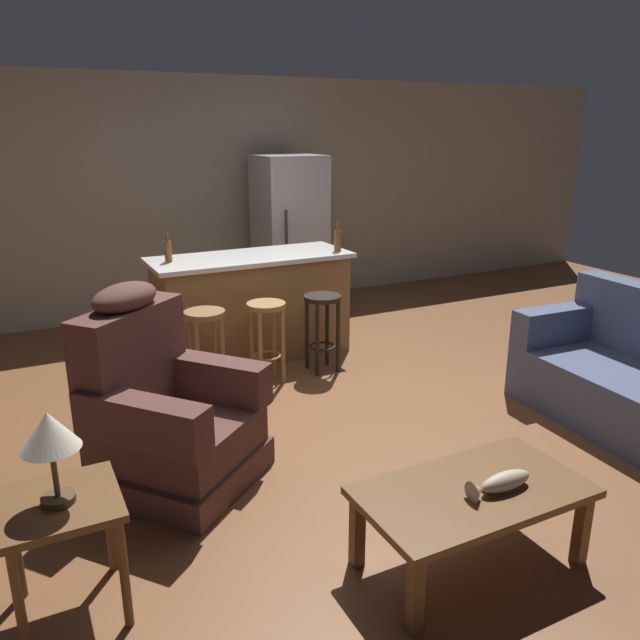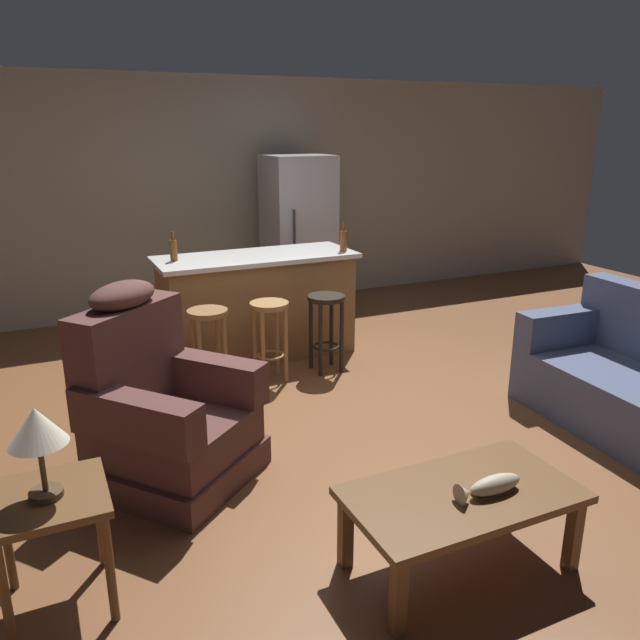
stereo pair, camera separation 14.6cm
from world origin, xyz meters
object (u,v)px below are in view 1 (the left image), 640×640
at_px(bar_stool_middle, 267,327).
at_px(bottle_short_amber, 168,251).
at_px(recliner_near_lamp, 165,415).
at_px(end_table, 63,520).
at_px(bottle_tall_green, 338,240).
at_px(fish_figurine, 500,484).
at_px(refrigerator, 290,235).
at_px(coffee_table, 472,498).
at_px(bar_stool_right, 322,319).
at_px(table_lamp, 49,435).
at_px(bar_stool_left, 206,336).
at_px(kitchen_island, 252,306).

xyz_separation_m(bar_stool_middle, bottle_short_amber, (-0.61, 0.69, 0.57)).
relative_size(recliner_near_lamp, bottle_short_amber, 4.72).
bearing_deg(end_table, bar_stool_middle, 49.13).
bearing_deg(end_table, bottle_tall_green, 43.02).
relative_size(fish_figurine, refrigerator, 0.19).
bearing_deg(recliner_near_lamp, coffee_table, -2.17).
distance_m(fish_figurine, bar_stool_right, 2.70).
bearing_deg(bar_stool_right, fish_figurine, -99.38).
relative_size(coffee_table, bar_stool_middle, 1.62).
distance_m(table_lamp, bottle_tall_green, 3.68).
height_order(recliner_near_lamp, bar_stool_right, recliner_near_lamp).
height_order(bar_stool_left, bar_stool_right, same).
relative_size(fish_figurine, bottle_tall_green, 1.26).
distance_m(coffee_table, bar_stool_middle, 2.59).
bearing_deg(bar_stool_left, bottle_short_amber, 97.38).
height_order(end_table, bar_stool_left, bar_stool_left).
bearing_deg(fish_figurine, end_table, 161.35).
xyz_separation_m(bar_stool_right, bottle_short_amber, (-1.12, 0.69, 0.57)).
height_order(bottle_tall_green, bottle_short_amber, bottle_tall_green).
height_order(fish_figurine, bar_stool_right, bar_stool_right).
xyz_separation_m(end_table, bottle_tall_green, (2.68, 2.50, 0.59)).
xyz_separation_m(fish_figurine, bottle_tall_green, (0.83, 3.12, 0.59)).
height_order(bar_stool_middle, bottle_tall_green, bottle_tall_green).
bearing_deg(coffee_table, fish_figurine, -41.34).
height_order(end_table, refrigerator, refrigerator).
bearing_deg(fish_figurine, bar_stool_left, 102.56).
relative_size(fish_figurine, bar_stool_right, 0.50).
bearing_deg(bar_stool_middle, bar_stool_right, 0.00).
relative_size(kitchen_island, bar_stool_right, 2.65).
xyz_separation_m(bar_stool_left, bar_stool_right, (1.04, 0.00, 0.00)).
height_order(fish_figurine, end_table, end_table).
height_order(refrigerator, bottle_tall_green, refrigerator).
xyz_separation_m(fish_figurine, bar_stool_middle, (-0.08, 2.67, 0.01)).
distance_m(bar_stool_middle, bar_stool_right, 0.52).
bearing_deg(refrigerator, bottle_short_amber, -145.23).
relative_size(table_lamp, bottle_short_amber, 1.61).
bearing_deg(fish_figurine, bar_stool_middle, 91.65).
relative_size(recliner_near_lamp, refrigerator, 0.68).
distance_m(end_table, bar_stool_right, 3.07).
bearing_deg(refrigerator, end_table, -125.96).
xyz_separation_m(end_table, refrigerator, (2.81, 3.87, 0.42)).
distance_m(fish_figurine, recliner_near_lamp, 1.93).
bearing_deg(bar_stool_middle, bar_stool_left, 180.00).
bearing_deg(bar_stool_right, bottle_tall_green, 49.27).
distance_m(bar_stool_left, bottle_tall_green, 1.61).
height_order(kitchen_island, refrigerator, refrigerator).
xyz_separation_m(coffee_table, bottle_tall_green, (0.92, 3.05, 0.69)).
bearing_deg(recliner_near_lamp, end_table, -75.77).
relative_size(fish_figurine, bar_stool_middle, 0.50).
distance_m(end_table, table_lamp, 0.41).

